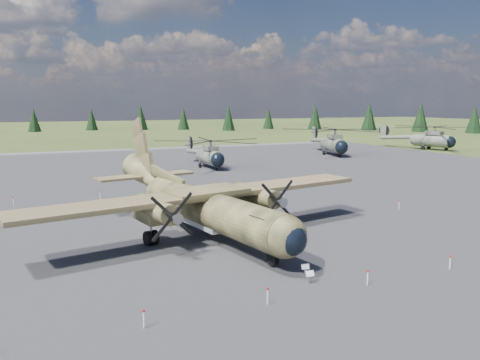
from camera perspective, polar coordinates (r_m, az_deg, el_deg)
name	(u,v)px	position (r m, az deg, el deg)	size (l,w,h in m)	color
ground	(234,229)	(36.61, -0.73, -5.95)	(500.00, 500.00, 0.00)	#4E5827
apron	(194,204)	(45.72, -5.66, -2.92)	(120.00, 120.00, 0.04)	slate
transport_plane	(200,200)	(34.68, -4.91, -2.49)	(27.02, 24.30, 8.91)	#33361D
helicopter_near	(209,148)	(70.69, -3.75, 3.89)	(17.00, 19.97, 4.28)	slate
helicopter_mid	(334,137)	(89.88, 11.37, 5.21)	(24.08, 25.06, 5.04)	slate
helicopter_far	(432,133)	(107.41, 22.37, 5.31)	(24.88, 25.20, 4.98)	slate
info_placard_left	(305,268)	(27.10, 7.95, -10.55)	(0.46, 0.27, 0.68)	gray
info_placard_right	(310,275)	(26.02, 8.50, -11.37)	(0.47, 0.23, 0.71)	gray
barrier_fence	(229,223)	(36.24, -1.36, -5.28)	(33.12, 29.62, 0.85)	white
treeline	(220,166)	(37.30, -2.48, 1.78)	(297.74, 305.77, 10.98)	black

